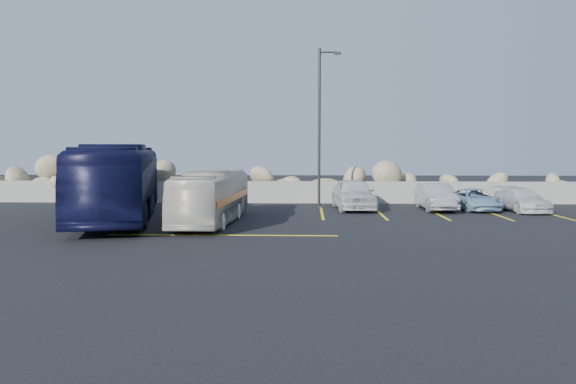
{
  "coord_description": "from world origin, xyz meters",
  "views": [
    {
      "loc": [
        2.0,
        -18.96,
        2.98
      ],
      "look_at": [
        1.13,
        4.0,
        1.22
      ],
      "focal_mm": 35.0,
      "sensor_mm": 36.0,
      "label": 1
    }
  ],
  "objects_px": {
    "tour_coach": "(119,182)",
    "car_d": "(475,199)",
    "lamppost": "(320,123)",
    "vintage_bus": "(212,197)",
    "car_b": "(436,197)",
    "car_a": "(353,194)",
    "car_c": "(521,200)"
  },
  "relations": [
    {
      "from": "vintage_bus",
      "to": "car_a",
      "type": "bearing_deg",
      "value": 43.94
    },
    {
      "from": "tour_coach",
      "to": "car_d",
      "type": "distance_m",
      "value": 16.77
    },
    {
      "from": "tour_coach",
      "to": "car_a",
      "type": "height_order",
      "value": "tour_coach"
    },
    {
      "from": "car_c",
      "to": "tour_coach",
      "type": "bearing_deg",
      "value": -173.32
    },
    {
      "from": "tour_coach",
      "to": "car_b",
      "type": "height_order",
      "value": "tour_coach"
    },
    {
      "from": "car_b",
      "to": "car_d",
      "type": "distance_m",
      "value": 1.95
    },
    {
      "from": "lamppost",
      "to": "car_c",
      "type": "relative_size",
      "value": 2.08
    },
    {
      "from": "vintage_bus",
      "to": "car_a",
      "type": "xyz_separation_m",
      "value": [
        6.09,
        5.41,
        -0.29
      ]
    },
    {
      "from": "tour_coach",
      "to": "car_d",
      "type": "bearing_deg",
      "value": 2.69
    },
    {
      "from": "car_b",
      "to": "car_d",
      "type": "height_order",
      "value": "car_b"
    },
    {
      "from": "car_b",
      "to": "lamppost",
      "type": "bearing_deg",
      "value": 169.6
    },
    {
      "from": "vintage_bus",
      "to": "car_b",
      "type": "distance_m",
      "value": 11.36
    },
    {
      "from": "vintage_bus",
      "to": "car_d",
      "type": "xyz_separation_m",
      "value": [
        12.03,
        5.35,
        -0.54
      ]
    },
    {
      "from": "tour_coach",
      "to": "car_a",
      "type": "distance_m",
      "value": 11.17
    },
    {
      "from": "car_c",
      "to": "car_d",
      "type": "xyz_separation_m",
      "value": [
        -2.04,
        0.49,
        -0.04
      ]
    },
    {
      "from": "car_a",
      "to": "vintage_bus",
      "type": "bearing_deg",
      "value": -142.85
    },
    {
      "from": "lamppost",
      "to": "vintage_bus",
      "type": "bearing_deg",
      "value": -125.96
    },
    {
      "from": "tour_coach",
      "to": "car_a",
      "type": "xyz_separation_m",
      "value": [
        10.18,
        4.52,
        -0.81
      ]
    },
    {
      "from": "car_d",
      "to": "car_c",
      "type": "bearing_deg",
      "value": -18.34
    },
    {
      "from": "tour_coach",
      "to": "car_d",
      "type": "xyz_separation_m",
      "value": [
        16.13,
        4.46,
        -1.07
      ]
    },
    {
      "from": "lamppost",
      "to": "car_d",
      "type": "bearing_deg",
      "value": -6.03
    },
    {
      "from": "car_a",
      "to": "lamppost",
      "type": "bearing_deg",
      "value": 151.15
    },
    {
      "from": "tour_coach",
      "to": "car_a",
      "type": "bearing_deg",
      "value": 11.17
    },
    {
      "from": "car_c",
      "to": "lamppost",
      "type": "bearing_deg",
      "value": 166.71
    },
    {
      "from": "tour_coach",
      "to": "lamppost",
      "type": "bearing_deg",
      "value": 18.81
    },
    {
      "from": "car_a",
      "to": "car_b",
      "type": "relative_size",
      "value": 1.16
    },
    {
      "from": "lamppost",
      "to": "vintage_bus",
      "type": "xyz_separation_m",
      "value": [
        -4.46,
        -6.15,
        -3.24
      ]
    },
    {
      "from": "lamppost",
      "to": "car_d",
      "type": "distance_m",
      "value": 8.5
    },
    {
      "from": "car_b",
      "to": "tour_coach",
      "type": "bearing_deg",
      "value": -163.9
    },
    {
      "from": "car_a",
      "to": "tour_coach",
      "type": "bearing_deg",
      "value": -160.54
    },
    {
      "from": "lamppost",
      "to": "vintage_bus",
      "type": "height_order",
      "value": "lamppost"
    },
    {
      "from": "car_b",
      "to": "car_c",
      "type": "bearing_deg",
      "value": -5.58
    }
  ]
}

